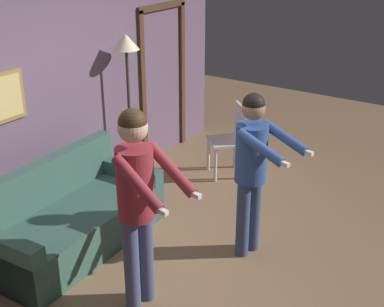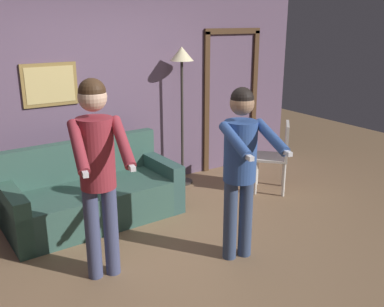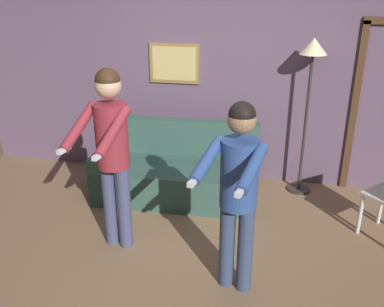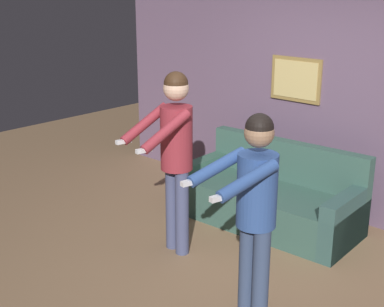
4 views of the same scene
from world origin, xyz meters
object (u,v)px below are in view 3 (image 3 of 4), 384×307
Objects in this scene: torchiere_lamp at (311,69)px; couch at (178,174)px; person_standing_right at (238,184)px; person_standing_left at (111,144)px.

couch is at bearing -163.39° from torchiere_lamp.
couch is 1.18× the size of person_standing_right.
person_standing_left is (-0.33, -1.15, 0.80)m from couch.
person_standing_right is (1.20, -0.40, -0.08)m from person_standing_left.
torchiere_lamp is 2.43m from person_standing_left.
person_standing_left reaches higher than person_standing_right.
couch is at bearing 119.52° from person_standing_right.
person_standing_right is (-0.58, -1.98, -0.54)m from torchiere_lamp.
person_standing_right is (0.87, -1.54, 0.72)m from couch.
torchiere_lamp is 1.06× the size of person_standing_left.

